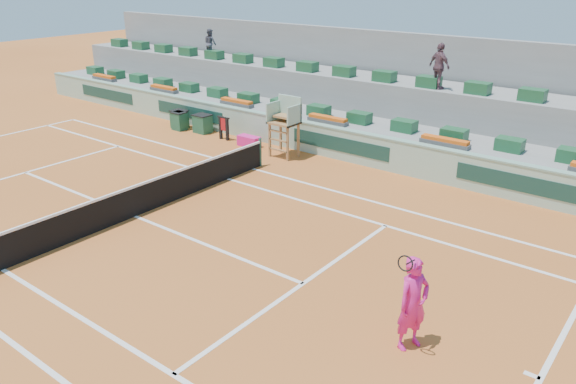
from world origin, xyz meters
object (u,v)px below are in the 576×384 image
object	(u,v)px
umpire_chair	(285,118)
drink_cooler_a	(203,124)
tennis_player	(413,303)
player_bag	(249,141)

from	to	relation	value
umpire_chair	drink_cooler_a	size ratio (longest dim) A/B	2.86
drink_cooler_a	tennis_player	xyz separation A→B (m)	(14.60, -8.44, 0.58)
umpire_chair	player_bag	bearing A→B (deg)	178.74
umpire_chair	tennis_player	size ratio (longest dim) A/B	1.05
umpire_chair	tennis_player	xyz separation A→B (m)	(9.50, -8.09, -0.54)
drink_cooler_a	tennis_player	bearing A→B (deg)	-30.03
umpire_chair	drink_cooler_a	bearing A→B (deg)	176.11
player_bag	tennis_player	xyz separation A→B (m)	(11.50, -8.14, 0.78)
player_bag	umpire_chair	bearing A→B (deg)	-1.26
player_bag	drink_cooler_a	bearing A→B (deg)	174.41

